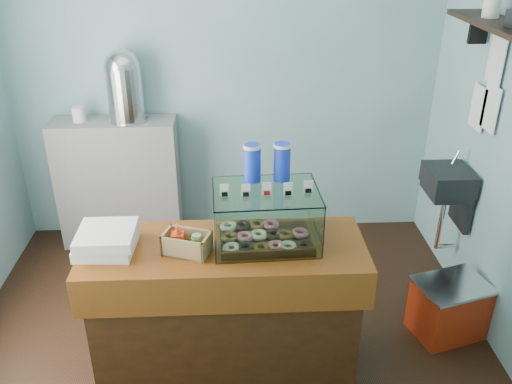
{
  "coord_description": "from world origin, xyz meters",
  "views": [
    {
      "loc": [
        0.06,
        -2.83,
        2.55
      ],
      "look_at": [
        0.18,
        -0.15,
        1.18
      ],
      "focal_mm": 38.0,
      "sensor_mm": 36.0,
      "label": 1
    }
  ],
  "objects_px": {
    "display_case": "(265,213)",
    "red_cooler": "(449,308)",
    "counter": "(226,309)",
    "coffee_urn": "(124,84)"
  },
  "relations": [
    {
      "from": "display_case",
      "to": "red_cooler",
      "type": "xyz_separation_m",
      "value": [
        1.26,
        0.18,
        -0.86
      ]
    },
    {
      "from": "display_case",
      "to": "red_cooler",
      "type": "height_order",
      "value": "display_case"
    },
    {
      "from": "display_case",
      "to": "red_cooler",
      "type": "distance_m",
      "value": 1.54
    },
    {
      "from": "coffee_urn",
      "to": "red_cooler",
      "type": "xyz_separation_m",
      "value": [
        2.26,
        -1.33,
        -1.2
      ]
    },
    {
      "from": "counter",
      "to": "coffee_urn",
      "type": "relative_size",
      "value": 2.81
    },
    {
      "from": "counter",
      "to": "display_case",
      "type": "distance_m",
      "value": 0.66
    },
    {
      "from": "counter",
      "to": "coffee_urn",
      "type": "bearing_deg",
      "value": 115.88
    },
    {
      "from": "red_cooler",
      "to": "display_case",
      "type": "bearing_deg",
      "value": 172.07
    },
    {
      "from": "red_cooler",
      "to": "coffee_urn",
      "type": "bearing_deg",
      "value": 133.41
    },
    {
      "from": "counter",
      "to": "red_cooler",
      "type": "bearing_deg",
      "value": 9.61
    }
  ]
}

